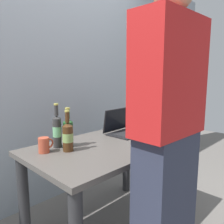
{
  "coord_description": "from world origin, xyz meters",
  "views": [
    {
      "loc": [
        -1.22,
        -1.22,
        1.27
      ],
      "look_at": [
        0.02,
        0.0,
        0.99
      ],
      "focal_mm": 36.0,
      "sensor_mm": 36.0,
      "label": 1
    }
  ],
  "objects_px": {
    "laptop": "(124,128)",
    "beer_bottle_amber": "(68,132)",
    "beer_bottle_green": "(68,136)",
    "beer_bottle_dark": "(57,130)",
    "person_figure": "(167,137)",
    "coffee_mug": "(44,145)"
  },
  "relations": [
    {
      "from": "beer_bottle_green",
      "to": "coffee_mug",
      "type": "bearing_deg",
      "value": 145.46
    },
    {
      "from": "person_figure",
      "to": "beer_bottle_dark",
      "type": "bearing_deg",
      "value": 104.7
    },
    {
      "from": "beer_bottle_green",
      "to": "beer_bottle_dark",
      "type": "xyz_separation_m",
      "value": [
        -0.01,
        0.13,
        0.02
      ]
    },
    {
      "from": "laptop",
      "to": "person_figure",
      "type": "height_order",
      "value": "person_figure"
    },
    {
      "from": "laptop",
      "to": "person_figure",
      "type": "relative_size",
      "value": 0.2
    },
    {
      "from": "laptop",
      "to": "beer_bottle_green",
      "type": "xyz_separation_m",
      "value": [
        -0.66,
        -0.05,
        0.06
      ]
    },
    {
      "from": "beer_bottle_green",
      "to": "person_figure",
      "type": "distance_m",
      "value": 0.71
    },
    {
      "from": "beer_bottle_dark",
      "to": "person_figure",
      "type": "distance_m",
      "value": 0.83
    },
    {
      "from": "laptop",
      "to": "beer_bottle_amber",
      "type": "relative_size",
      "value": 1.23
    },
    {
      "from": "beer_bottle_amber",
      "to": "beer_bottle_dark",
      "type": "xyz_separation_m",
      "value": [
        -0.07,
        0.05,
        0.01
      ]
    },
    {
      "from": "beer_bottle_dark",
      "to": "beer_bottle_green",
      "type": "bearing_deg",
      "value": -86.58
    },
    {
      "from": "laptop",
      "to": "person_figure",
      "type": "distance_m",
      "value": 0.86
    },
    {
      "from": "laptop",
      "to": "coffee_mug",
      "type": "bearing_deg",
      "value": 176.78
    },
    {
      "from": "beer_bottle_dark",
      "to": "coffee_mug",
      "type": "xyz_separation_m",
      "value": [
        -0.13,
        -0.03,
        -0.08
      ]
    },
    {
      "from": "beer_bottle_amber",
      "to": "beer_bottle_dark",
      "type": "bearing_deg",
      "value": 144.13
    },
    {
      "from": "laptop",
      "to": "person_figure",
      "type": "bearing_deg",
      "value": -122.33
    },
    {
      "from": "beer_bottle_amber",
      "to": "coffee_mug",
      "type": "xyz_separation_m",
      "value": [
        -0.19,
        0.01,
        -0.06
      ]
    },
    {
      "from": "laptop",
      "to": "person_figure",
      "type": "xyz_separation_m",
      "value": [
        -0.46,
        -0.72,
        0.14
      ]
    },
    {
      "from": "beer_bottle_green",
      "to": "person_figure",
      "type": "xyz_separation_m",
      "value": [
        0.2,
        -0.67,
        0.08
      ]
    },
    {
      "from": "beer_bottle_amber",
      "to": "person_figure",
      "type": "xyz_separation_m",
      "value": [
        0.14,
        -0.75,
        0.08
      ]
    },
    {
      "from": "laptop",
      "to": "beer_bottle_dark",
      "type": "xyz_separation_m",
      "value": [
        -0.67,
        0.08,
        0.08
      ]
    },
    {
      "from": "coffee_mug",
      "to": "beer_bottle_amber",
      "type": "bearing_deg",
      "value": -3.88
    }
  ]
}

